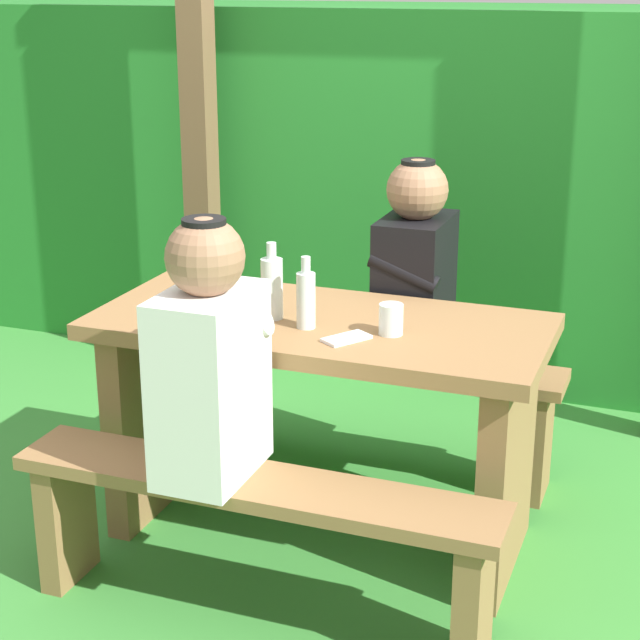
# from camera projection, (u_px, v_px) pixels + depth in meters

# --- Properties ---
(ground_plane) EXTENTS (12.00, 12.00, 0.00)m
(ground_plane) POSITION_uv_depth(u_px,v_px,m) (320.00, 532.00, 3.44)
(ground_plane) COLOR #3A8936
(hedge_backdrop) EXTENTS (6.40, 1.06, 1.61)m
(hedge_backdrop) POSITION_uv_depth(u_px,v_px,m) (463.00, 185.00, 4.88)
(hedge_backdrop) COLOR #247C29
(hedge_backdrop) RESTS_ON ground_plane
(pergola_post_left) EXTENTS (0.12, 0.12, 2.24)m
(pergola_post_left) POSITION_uv_depth(u_px,v_px,m) (199.00, 128.00, 4.47)
(pergola_post_left) COLOR brown
(pergola_post_left) RESTS_ON ground_plane
(picnic_table) EXTENTS (1.40, 0.64, 0.74)m
(picnic_table) POSITION_uv_depth(u_px,v_px,m) (320.00, 391.00, 3.27)
(picnic_table) COLOR olive
(picnic_table) RESTS_ON ground_plane
(bench_near) EXTENTS (1.40, 0.24, 0.45)m
(bench_near) POSITION_uv_depth(u_px,v_px,m) (255.00, 520.00, 2.88)
(bench_near) COLOR olive
(bench_near) RESTS_ON ground_plane
(bench_far) EXTENTS (1.40, 0.24, 0.45)m
(bench_far) POSITION_uv_depth(u_px,v_px,m) (369.00, 387.00, 3.79)
(bench_far) COLOR olive
(bench_far) RESTS_ON ground_plane
(person_white_shirt) EXTENTS (0.25, 0.35, 0.72)m
(person_white_shirt) POSITION_uv_depth(u_px,v_px,m) (209.00, 359.00, 2.77)
(person_white_shirt) COLOR white
(person_white_shirt) RESTS_ON bench_near
(person_black_coat) EXTENTS (0.25, 0.35, 0.72)m
(person_black_coat) POSITION_uv_depth(u_px,v_px,m) (415.00, 271.00, 3.59)
(person_black_coat) COLOR black
(person_black_coat) RESTS_ON bench_far
(drinking_glass) EXTENTS (0.07, 0.07, 0.09)m
(drinking_glass) POSITION_uv_depth(u_px,v_px,m) (391.00, 319.00, 3.05)
(drinking_glass) COLOR silver
(drinking_glass) RESTS_ON picnic_table
(bottle_left) EXTENTS (0.06, 0.06, 0.22)m
(bottle_left) POSITION_uv_depth(u_px,v_px,m) (306.00, 298.00, 3.09)
(bottle_left) COLOR silver
(bottle_left) RESTS_ON picnic_table
(bottle_right) EXTENTS (0.07, 0.07, 0.24)m
(bottle_right) POSITION_uv_depth(u_px,v_px,m) (272.00, 287.00, 3.17)
(bottle_right) COLOR silver
(bottle_right) RESTS_ON picnic_table
(cell_phone) EXTENTS (0.14, 0.16, 0.01)m
(cell_phone) POSITION_uv_depth(u_px,v_px,m) (346.00, 338.00, 3.01)
(cell_phone) COLOR silver
(cell_phone) RESTS_ON picnic_table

